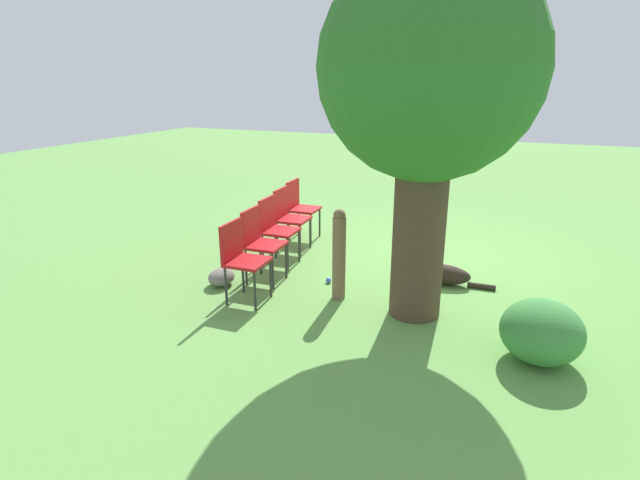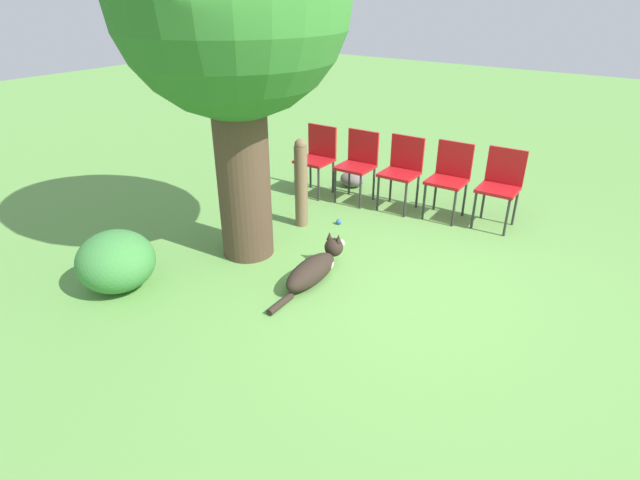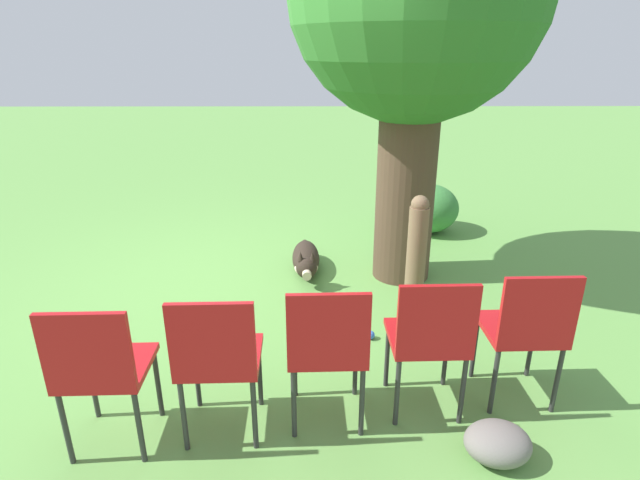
{
  "view_description": "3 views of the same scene",
  "coord_description": "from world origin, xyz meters",
  "views": [
    {
      "loc": [
        -1.21,
        6.33,
        2.42
      ],
      "look_at": [
        1.09,
        0.8,
        0.46
      ],
      "focal_mm": 28.0,
      "sensor_mm": 36.0,
      "label": 1
    },
    {
      "loc": [
        -3.72,
        -1.94,
        2.58
      ],
      "look_at": [
        -0.35,
        0.44,
        0.47
      ],
      "focal_mm": 28.0,
      "sensor_mm": 36.0,
      "label": 2
    },
    {
      "loc": [
        4.14,
        0.62,
        2.08
      ],
      "look_at": [
        -0.37,
        0.66,
        0.33
      ],
      "focal_mm": 28.0,
      "sensor_mm": 36.0,
      "label": 3
    }
  ],
  "objects": [
    {
      "name": "red_chair_3",
      "position": [
        1.69,
        1.27,
        0.54
      ],
      "size": [
        0.43,
        0.45,
        0.91
      ],
      "rotation": [
        0.0,
        0.0,
        3.17
      ],
      "color": "#B21419",
      "rests_on": "ground_plane"
    },
    {
      "name": "low_shrub",
      "position": [
        -1.51,
        1.95,
        0.29
      ],
      "size": [
        0.71,
        0.71,
        0.57
      ],
      "color": "#3D843D",
      "rests_on": "ground_plane"
    },
    {
      "name": "red_chair_4",
      "position": [
        1.6,
        1.86,
        0.54
      ],
      "size": [
        0.43,
        0.45,
        0.91
      ],
      "rotation": [
        0.0,
        0.0,
        3.17
      ],
      "color": "#B21419",
      "rests_on": "ground_plane"
    },
    {
      "name": "ground_plane",
      "position": [
        0.0,
        0.0,
        0.0
      ],
      "size": [
        30.0,
        30.0,
        0.0
      ],
      "primitive_type": "plane",
      "color": "#609947"
    },
    {
      "name": "red_chair_0",
      "position": [
        1.97,
        -0.5,
        0.54
      ],
      "size": [
        0.43,
        0.45,
        0.91
      ],
      "rotation": [
        0.0,
        0.0,
        3.17
      ],
      "color": "#B21419",
      "rests_on": "ground_plane"
    },
    {
      "name": "oak_tree",
      "position": [
        -0.28,
        1.44,
        2.42
      ],
      "size": [
        2.12,
        2.12,
        3.57
      ],
      "color": "#4C3828",
      "rests_on": "ground_plane"
    },
    {
      "name": "garden_rock",
      "position": [
        2.06,
        1.59,
        0.1
      ],
      "size": [
        0.3,
        0.36,
        0.21
      ],
      "color": "slate",
      "rests_on": "ground_plane"
    },
    {
      "name": "red_chair_1",
      "position": [
        1.88,
        0.09,
        0.54
      ],
      "size": [
        0.43,
        0.45,
        0.91
      ],
      "rotation": [
        0.0,
        0.0,
        3.17
      ],
      "color": "#B21419",
      "rests_on": "ground_plane"
    },
    {
      "name": "dog",
      "position": [
        -0.33,
        0.52,
        0.13
      ],
      "size": [
        1.23,
        0.29,
        0.37
      ],
      "rotation": [
        0.0,
        0.0,
        0.04
      ],
      "color": "#2D231C",
      "rests_on": "ground_plane"
    },
    {
      "name": "fence_post",
      "position": [
        0.61,
        1.39,
        0.53
      ],
      "size": [
        0.15,
        0.15,
        1.06
      ],
      "color": "brown",
      "rests_on": "ground_plane"
    },
    {
      "name": "tennis_ball",
      "position": [
        0.88,
        1.03,
        0.03
      ],
      "size": [
        0.07,
        0.07,
        0.07
      ],
      "color": "blue",
      "rests_on": "ground_plane"
    },
    {
      "name": "red_chair_2",
      "position": [
        1.78,
        0.68,
        0.54
      ],
      "size": [
        0.43,
        0.45,
        0.91
      ],
      "rotation": [
        0.0,
        0.0,
        3.17
      ],
      "color": "#B21419",
      "rests_on": "ground_plane"
    }
  ]
}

